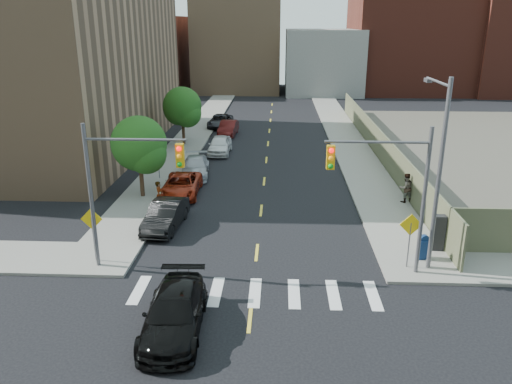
# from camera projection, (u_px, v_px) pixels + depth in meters

# --- Properties ---
(ground) EXTENTS (160.00, 160.00, 0.00)m
(ground) POSITION_uv_depth(u_px,v_px,m) (247.00, 350.00, 17.93)
(ground) COLOR black
(ground) RESTS_ON ground
(sidewalk_nw) EXTENTS (3.50, 73.00, 0.15)m
(sidewalk_nw) POSITION_uv_depth(u_px,v_px,m) (203.00, 123.00, 57.46)
(sidewalk_nw) COLOR gray
(sidewalk_nw) RESTS_ON ground
(sidewalk_ne) EXTENTS (3.50, 73.00, 0.15)m
(sidewalk_ne) POSITION_uv_depth(u_px,v_px,m) (338.00, 124.00, 56.78)
(sidewalk_ne) COLOR gray
(sidewalk_ne) RESTS_ON ground
(fence_north) EXTENTS (0.12, 44.00, 2.50)m
(fence_north) POSITION_uv_depth(u_px,v_px,m) (377.00, 142.00, 43.56)
(fence_north) COLOR #54593E
(fence_north) RESTS_ON ground
(building_nw) EXTENTS (22.00, 30.00, 16.00)m
(building_nw) POSITION_uv_depth(u_px,v_px,m) (23.00, 59.00, 44.66)
(building_nw) COLOR #8C6B4C
(building_nw) RESTS_ON ground
(bg_bldg_west) EXTENTS (14.00, 18.00, 12.00)m
(bg_bldg_west) POSITION_uv_depth(u_px,v_px,m) (142.00, 54.00, 83.11)
(bg_bldg_west) COLOR #592319
(bg_bldg_west) RESTS_ON ground
(bg_bldg_midwest) EXTENTS (14.00, 16.00, 15.00)m
(bg_bldg_midwest) POSITION_uv_depth(u_px,v_px,m) (238.00, 45.00, 83.80)
(bg_bldg_midwest) COLOR #8C6B4C
(bg_bldg_midwest) RESTS_ON ground
(bg_bldg_center) EXTENTS (12.00, 16.00, 10.00)m
(bg_bldg_center) POSITION_uv_depth(u_px,v_px,m) (322.00, 61.00, 82.10)
(bg_bldg_center) COLOR gray
(bg_bldg_center) RESTS_ON ground
(bg_bldg_east) EXTENTS (18.00, 18.00, 16.00)m
(bg_bldg_east) POSITION_uv_depth(u_px,v_px,m) (407.00, 42.00, 82.40)
(bg_bldg_east) COLOR #592319
(bg_bldg_east) RESTS_ON ground
(bg_bldg_fareast) EXTENTS (14.00, 16.00, 18.00)m
(bg_bldg_fareast) POSITION_uv_depth(u_px,v_px,m) (512.00, 36.00, 79.48)
(bg_bldg_fareast) COLOR #592319
(bg_bldg_fareast) RESTS_ON ground
(signal_nw) EXTENTS (4.59, 0.30, 7.00)m
(signal_nw) POSITION_uv_depth(u_px,v_px,m) (122.00, 178.00, 22.39)
(signal_nw) COLOR #59595E
(signal_nw) RESTS_ON ground
(signal_ne) EXTENTS (4.59, 0.30, 7.00)m
(signal_ne) POSITION_uv_depth(u_px,v_px,m) (391.00, 182.00, 21.86)
(signal_ne) COLOR #59595E
(signal_ne) RESTS_ON ground
(streetlight_ne) EXTENTS (0.25, 3.70, 9.00)m
(streetlight_ne) POSITION_uv_depth(u_px,v_px,m) (438.00, 162.00, 22.39)
(streetlight_ne) COLOR #59595E
(streetlight_ne) RESTS_ON ground
(warn_sign_nw) EXTENTS (1.06, 0.06, 2.83)m
(warn_sign_nw) POSITION_uv_depth(u_px,v_px,m) (92.00, 225.00, 23.77)
(warn_sign_nw) COLOR #59595E
(warn_sign_nw) RESTS_ON ground
(warn_sign_ne) EXTENTS (1.06, 0.06, 2.83)m
(warn_sign_ne) POSITION_uv_depth(u_px,v_px,m) (410.00, 231.00, 23.10)
(warn_sign_ne) COLOR #59595E
(warn_sign_ne) RESTS_ON ground
(warn_sign_midwest) EXTENTS (1.06, 0.06, 2.83)m
(warn_sign_midwest) POSITION_uv_depth(u_px,v_px,m) (158.00, 154.00, 36.53)
(warn_sign_midwest) COLOR #59595E
(warn_sign_midwest) RESTS_ON ground
(tree_west_near) EXTENTS (3.66, 3.64, 5.52)m
(tree_west_near) POSITION_uv_depth(u_px,v_px,m) (139.00, 147.00, 32.32)
(tree_west_near) COLOR #332114
(tree_west_near) RESTS_ON ground
(tree_west_far) EXTENTS (3.66, 3.64, 5.52)m
(tree_west_far) POSITION_uv_depth(u_px,v_px,m) (182.00, 109.00, 46.49)
(tree_west_far) COLOR #332114
(tree_west_far) RESTS_ON ground
(parked_car_blue) EXTENTS (1.65, 3.66, 1.22)m
(parked_car_blue) POSITION_uv_depth(u_px,v_px,m) (163.00, 217.00, 28.50)
(parked_car_blue) COLOR navy
(parked_car_blue) RESTS_ON ground
(parked_car_black) EXTENTS (1.99, 4.78, 1.54)m
(parked_car_black) POSITION_uv_depth(u_px,v_px,m) (166.00, 215.00, 28.29)
(parked_car_black) COLOR black
(parked_car_black) RESTS_ON ground
(parked_car_red) EXTENTS (2.49, 5.19, 1.43)m
(parked_car_red) POSITION_uv_depth(u_px,v_px,m) (181.00, 186.00, 33.59)
(parked_car_red) COLOR maroon
(parked_car_red) RESTS_ON ground
(parked_car_silver) EXTENTS (2.50, 5.11, 1.43)m
(parked_car_silver) POSITION_uv_depth(u_px,v_px,m) (195.00, 167.00, 37.88)
(parked_car_silver) COLOR #A1A3A8
(parked_car_silver) RESTS_ON ground
(parked_car_white) EXTENTS (1.93, 4.68, 1.59)m
(parked_car_white) POSITION_uv_depth(u_px,v_px,m) (220.00, 145.00, 44.29)
(parked_car_white) COLOR silver
(parked_car_white) RESTS_ON ground
(parked_car_maroon) EXTENTS (1.88, 4.70, 1.52)m
(parked_car_maroon) POSITION_uv_depth(u_px,v_px,m) (228.00, 128.00, 51.44)
(parked_car_maroon) COLOR #470F0E
(parked_car_maroon) RESTS_ON ground
(parked_car_grey) EXTENTS (2.61, 5.22, 1.42)m
(parked_car_grey) POSITION_uv_depth(u_px,v_px,m) (220.00, 121.00, 55.36)
(parked_car_grey) COLOR black
(parked_car_grey) RESTS_ON ground
(black_sedan) EXTENTS (2.36, 5.39, 1.54)m
(black_sedan) POSITION_uv_depth(u_px,v_px,m) (174.00, 313.00, 18.80)
(black_sedan) COLOR black
(black_sedan) RESTS_ON ground
(mailbox) EXTENTS (0.58, 0.48, 1.24)m
(mailbox) POSITION_uv_depth(u_px,v_px,m) (423.00, 247.00, 24.35)
(mailbox) COLOR navy
(mailbox) RESTS_ON sidewalk_ne
(payphone) EXTENTS (0.57, 0.47, 1.85)m
(payphone) POSITION_uv_depth(u_px,v_px,m) (439.00, 233.00, 25.21)
(payphone) COLOR black
(payphone) RESTS_ON sidewalk_ne
(pedestrian_west) EXTENTS (0.49, 0.68, 1.77)m
(pedestrian_west) POSITION_uv_depth(u_px,v_px,m) (159.00, 195.00, 30.79)
(pedestrian_west) COLOR gray
(pedestrian_west) RESTS_ON sidewalk_nw
(pedestrian_east) EXTENTS (1.10, 0.97, 1.91)m
(pedestrian_east) POSITION_uv_depth(u_px,v_px,m) (406.00, 188.00, 31.91)
(pedestrian_east) COLOR gray
(pedestrian_east) RESTS_ON sidewalk_ne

